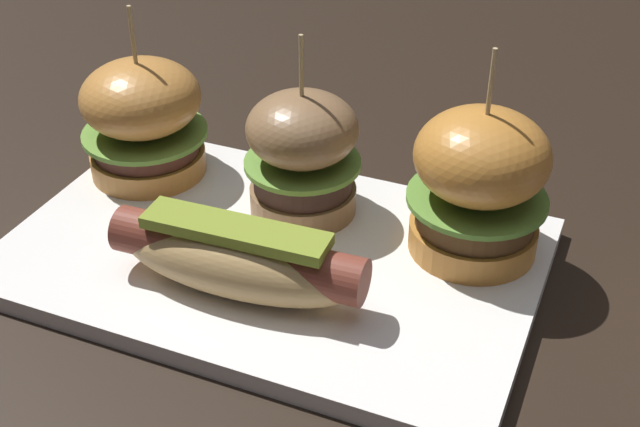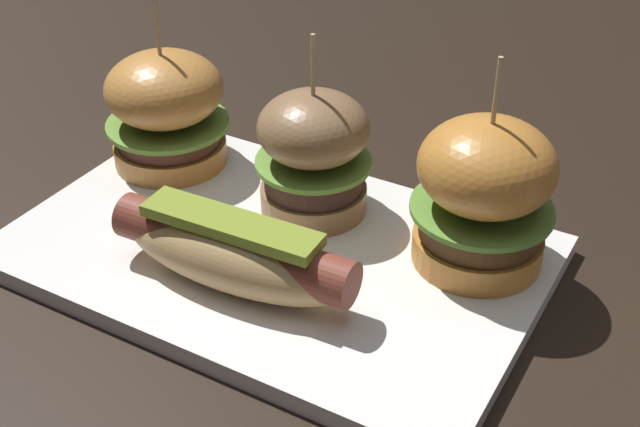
% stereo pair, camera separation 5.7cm
% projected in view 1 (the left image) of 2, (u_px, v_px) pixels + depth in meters
% --- Properties ---
extents(ground_plane, '(3.00, 3.00, 0.00)m').
position_uv_depth(ground_plane, '(272.00, 264.00, 0.61)').
color(ground_plane, black).
extents(platter_main, '(0.37, 0.24, 0.01)m').
position_uv_depth(platter_main, '(272.00, 257.00, 0.61)').
color(platter_main, white).
rests_on(platter_main, ground).
extents(hot_dog, '(0.17, 0.06, 0.05)m').
position_uv_depth(hot_dog, '(242.00, 260.00, 0.55)').
color(hot_dog, tan).
rests_on(hot_dog, platter_main).
extents(slider_left, '(0.10, 0.10, 0.14)m').
position_uv_depth(slider_left, '(143.00, 118.00, 0.67)').
color(slider_left, '#C9843D').
rests_on(slider_left, platter_main).
extents(slider_center, '(0.09, 0.09, 0.14)m').
position_uv_depth(slider_center, '(303.00, 154.00, 0.62)').
color(slider_center, olive).
rests_on(slider_center, platter_main).
extents(slider_right, '(0.10, 0.10, 0.15)m').
position_uv_depth(slider_right, '(479.00, 183.00, 0.58)').
color(slider_right, '#CA8134').
rests_on(slider_right, platter_main).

